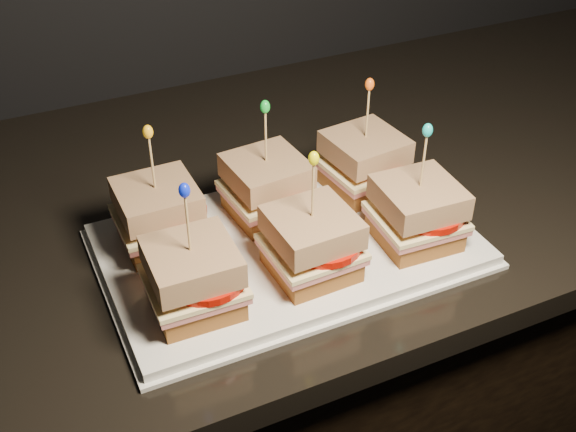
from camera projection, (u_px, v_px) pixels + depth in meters
name	position (u px, v px, depth m)	size (l,w,h in m)	color
cabinet	(181.00, 432.00, 1.25)	(2.12, 0.69, 0.88)	black
granite_slab	(151.00, 222.00, 0.99)	(2.16, 0.73, 0.04)	black
platter	(288.00, 246.00, 0.90)	(0.45, 0.28, 0.02)	white
platter_rim	(288.00, 249.00, 0.91)	(0.46, 0.29, 0.01)	white
sandwich_0_bread_bot	(161.00, 233.00, 0.89)	(0.09, 0.09, 0.03)	brown
sandwich_0_ham	(160.00, 222.00, 0.88)	(0.10, 0.10, 0.01)	#BF5A5B
sandwich_0_cheese	(159.00, 217.00, 0.87)	(0.10, 0.10, 0.01)	#FFEA9E
sandwich_0_tomato	(170.00, 213.00, 0.87)	(0.09, 0.09, 0.01)	#B60F03
sandwich_0_bread_top	(157.00, 199.00, 0.86)	(0.09, 0.09, 0.03)	brown
sandwich_0_pick	(152.00, 166.00, 0.83)	(0.00, 0.00, 0.09)	tan
sandwich_0_frill	(148.00, 132.00, 0.80)	(0.01, 0.01, 0.02)	#F6AC14
sandwich_1_bread_bot	(267.00, 205.00, 0.94)	(0.09, 0.09, 0.03)	brown
sandwich_1_ham	(267.00, 194.00, 0.93)	(0.10, 0.10, 0.01)	#BF5A5B
sandwich_1_cheese	(267.00, 190.00, 0.92)	(0.10, 0.10, 0.01)	#FFEA9E
sandwich_1_tomato	(277.00, 185.00, 0.92)	(0.09, 0.09, 0.01)	#B60F03
sandwich_1_bread_top	(266.00, 171.00, 0.91)	(0.09, 0.09, 0.03)	brown
sandwich_1_pick	(266.00, 140.00, 0.88)	(0.00, 0.00, 0.09)	tan
sandwich_1_frill	(265.00, 107.00, 0.85)	(0.01, 0.01, 0.02)	green
sandwich_2_bread_bot	(363.00, 179.00, 0.99)	(0.09, 0.09, 0.03)	brown
sandwich_2_ham	(363.00, 169.00, 0.98)	(0.10, 0.10, 0.01)	#BF5A5B
sandwich_2_cheese	(364.00, 165.00, 0.97)	(0.10, 0.10, 0.01)	#FFEA9E
sandwich_2_tomato	(374.00, 160.00, 0.97)	(0.09, 0.09, 0.01)	#B60F03
sandwich_2_bread_top	(365.00, 147.00, 0.95)	(0.09, 0.09, 0.03)	brown
sandwich_2_pick	(367.00, 116.00, 0.93)	(0.00, 0.00, 0.09)	tan
sandwich_2_frill	(370.00, 84.00, 0.90)	(0.01, 0.01, 0.02)	#F15D13
sandwich_3_bread_bot	(195.00, 297.00, 0.79)	(0.09, 0.09, 0.03)	brown
sandwich_3_ham	(194.00, 286.00, 0.78)	(0.10, 0.10, 0.01)	#BF5A5B
sandwich_3_cheese	(194.00, 281.00, 0.78)	(0.10, 0.10, 0.01)	#FFEA9E
sandwich_3_tomato	(205.00, 276.00, 0.78)	(0.09, 0.09, 0.01)	#B60F03
sandwich_3_bread_top	(192.00, 261.00, 0.76)	(0.09, 0.09, 0.03)	brown
sandwich_3_pick	(188.00, 227.00, 0.74)	(0.00, 0.00, 0.09)	tan
sandwich_3_frill	(184.00, 190.00, 0.71)	(0.01, 0.01, 0.02)	#0C20DF
sandwich_4_bread_bot	(311.00, 262.00, 0.84)	(0.09, 0.09, 0.03)	brown
sandwich_4_ham	(311.00, 251.00, 0.83)	(0.10, 0.10, 0.01)	#BF5A5B
sandwich_4_cheese	(312.00, 246.00, 0.83)	(0.10, 0.10, 0.01)	#FFEA9E
sandwich_4_tomato	(323.00, 242.00, 0.82)	(0.09, 0.09, 0.01)	#B60F03
sandwich_4_bread_top	(312.00, 227.00, 0.81)	(0.09, 0.09, 0.03)	brown
sandwich_4_pick	(313.00, 194.00, 0.79)	(0.00, 0.00, 0.09)	tan
sandwich_4_frill	(314.00, 158.00, 0.76)	(0.01, 0.01, 0.02)	#E7E703
sandwich_5_bread_bot	(414.00, 231.00, 0.89)	(0.09, 0.09, 0.03)	brown
sandwich_5_ham	(416.00, 220.00, 0.88)	(0.10, 0.10, 0.01)	#BF5A5B
sandwich_5_cheese	(416.00, 216.00, 0.88)	(0.10, 0.10, 0.01)	#FFEA9E
sandwich_5_tomato	(428.00, 211.00, 0.87)	(0.09, 0.09, 0.01)	#B60F03
sandwich_5_bread_top	(419.00, 197.00, 0.86)	(0.09, 0.09, 0.03)	brown
sandwich_5_pick	(423.00, 164.00, 0.83)	(0.00, 0.00, 0.09)	tan
sandwich_5_frill	(428.00, 130.00, 0.81)	(0.01, 0.01, 0.02)	#10B4AC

